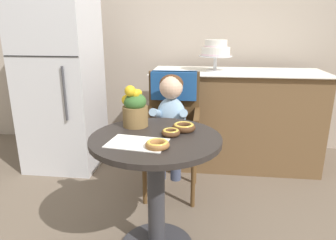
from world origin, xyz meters
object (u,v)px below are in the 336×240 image
object	(u,v)px
seated_child	(171,114)
tiered_cake_stand	(216,50)
refrigerator	(60,77)
wicker_chair	(173,113)
donut_side	(184,127)
flower_vase	(135,107)
donut_mid	(157,144)
donut_front	(171,132)
cafe_table	(156,172)

from	to	relation	value
seated_child	tiered_cake_stand	size ratio (longest dim) A/B	2.42
tiered_cake_stand	refrigerator	bearing A→B (deg)	-171.82
wicker_chair	donut_side	size ratio (longest dim) A/B	7.16
donut_side	flower_vase	size ratio (longest dim) A/B	0.53
wicker_chair	tiered_cake_stand	size ratio (longest dim) A/B	3.18
wicker_chair	donut_mid	world-z (taller)	wicker_chair
donut_front	refrigerator	world-z (taller)	refrigerator
cafe_table	wicker_chair	bearing A→B (deg)	88.86
refrigerator	seated_child	bearing A→B (deg)	-25.28
flower_vase	refrigerator	world-z (taller)	refrigerator
tiered_cake_stand	donut_mid	bearing A→B (deg)	-101.88
cafe_table	tiered_cake_stand	xyz separation A→B (m)	(0.34, 1.30, 0.58)
donut_front	donut_mid	world-z (taller)	donut_mid
donut_mid	tiered_cake_stand	distance (m)	1.53
cafe_table	refrigerator	bearing A→B (deg)	133.67
donut_front	tiered_cake_stand	distance (m)	1.34
wicker_chair	refrigerator	size ratio (longest dim) A/B	0.56
wicker_chair	flower_vase	size ratio (longest dim) A/B	3.79
tiered_cake_stand	donut_side	bearing A→B (deg)	-99.44
cafe_table	tiered_cake_stand	size ratio (longest dim) A/B	2.40
donut_mid	seated_child	bearing A→B (deg)	91.51
seated_child	flower_vase	world-z (taller)	flower_vase
cafe_table	flower_vase	bearing A→B (deg)	131.60
wicker_chair	refrigerator	distance (m)	1.14
wicker_chair	tiered_cake_stand	bearing A→B (deg)	54.66
wicker_chair	donut_mid	size ratio (longest dim) A/B	7.89
donut_side	donut_front	bearing A→B (deg)	-126.02
cafe_table	tiered_cake_stand	distance (m)	1.46
cafe_table	flower_vase	xyz separation A→B (m)	(-0.15, 0.17, 0.33)
donut_front	refrigerator	distance (m)	1.56
seated_child	donut_mid	size ratio (longest dim) A/B	6.01
donut_front	donut_mid	size ratio (longest dim) A/B	0.85
refrigerator	donut_side	bearing A→B (deg)	-39.44
cafe_table	donut_front	bearing A→B (deg)	19.38
seated_child	wicker_chair	bearing A→B (deg)	90.00
donut_mid	flower_vase	distance (m)	0.39
seated_child	donut_mid	world-z (taller)	seated_child
donut_side	flower_vase	world-z (taller)	flower_vase
cafe_table	donut_side	world-z (taller)	donut_side
wicker_chair	tiered_cake_stand	xyz separation A→B (m)	(0.33, 0.55, 0.44)
donut_mid	donut_side	size ratio (longest dim) A/B	0.91
cafe_table	refrigerator	world-z (taller)	refrigerator
seated_child	donut_mid	xyz separation A→B (m)	(0.02, -0.76, 0.06)
donut_front	donut_mid	distance (m)	0.19
wicker_chair	flower_vase	bearing A→B (deg)	-110.28
cafe_table	seated_child	xyz separation A→B (m)	(0.01, 0.60, 0.17)
flower_vase	refrigerator	bearing A→B (deg)	134.03
donut_mid	flower_vase	world-z (taller)	flower_vase
flower_vase	tiered_cake_stand	distance (m)	1.26
seated_child	cafe_table	bearing A→B (deg)	-91.44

